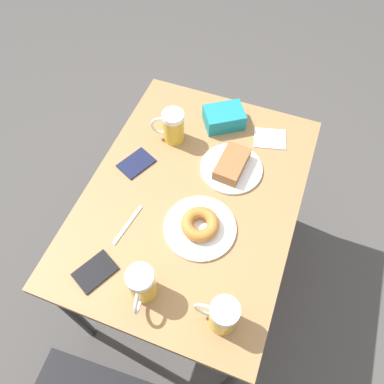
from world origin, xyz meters
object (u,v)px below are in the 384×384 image
Objects in this scene: plate_with_cake at (232,166)px; blue_pouch at (223,117)px; beer_mug_center at (222,315)px; beer_mug_left at (173,127)px; plate_with_donut at (200,226)px; beer_mug_right at (142,285)px; fork at (127,225)px; passport_far_edge at (95,272)px; passport_near_edge at (136,163)px; napkin_folded at (270,139)px.

plate_with_cake is 1.24× the size of blue_pouch.
beer_mug_left is at bearing -56.70° from beer_mug_center.
blue_pouch is at bearing -80.88° from plate_with_donut.
beer_mug_right reaches higher than fork.
passport_near_edge is at bearing -82.24° from passport_far_edge.
plate_with_donut is 1.61× the size of passport_far_edge.
plate_with_cake reaches higher than plate_with_donut.
beer_mug_right reaches higher than napkin_folded.
beer_mug_right is (0.11, 0.54, 0.05)m from plate_with_cake.
napkin_folded and fork have the same top height.
blue_pouch is (0.20, -0.01, 0.03)m from napkin_folded.
passport_near_edge is at bearing 16.68° from plate_with_cake.
plate_with_cake reaches higher than passport_near_edge.
beer_mug_right is (0.25, -0.00, 0.00)m from beer_mug_center.
plate_with_cake is at bearing 166.37° from beer_mug_left.
beer_mug_center is 0.25m from beer_mug_right.
beer_mug_center is 0.65m from passport_near_edge.
beer_mug_left reaches higher than plate_with_cake.
plate_with_cake is at bearing -95.33° from plate_with_donut.
beer_mug_center is at bearing 154.39° from fork.
passport_far_edge is 0.76m from blue_pouch.
beer_mug_center is 0.88× the size of passport_far_edge.
plate_with_donut is at bearing -162.23° from fork.
beer_mug_left is 0.20m from passport_near_edge.
blue_pouch is at bearing -72.22° from beer_mug_center.
napkin_folded is (-0.21, -0.73, -0.07)m from beer_mug_right.
plate_with_cake is at bearing -163.32° from passport_near_edge.
plate_with_cake is 0.22m from napkin_folded.
beer_mug_left is 0.89× the size of passport_near_edge.
fork is (0.26, 0.35, -0.02)m from plate_with_cake.
beer_mug_center reaches higher than plate_with_cake.
beer_mug_center reaches higher than blue_pouch.
fork is at bearing 108.45° from passport_near_edge.
plate_with_cake is 1.60× the size of napkin_folded.
beer_mug_right reaches higher than plate_with_donut.
passport_near_edge is 0.81× the size of blue_pouch.
plate_with_cake is 1.52× the size of passport_far_edge.
fork is 0.26m from passport_near_edge.
fork is 0.88× the size of blue_pouch.
beer_mug_center is 0.42m from passport_far_edge.
plate_with_donut is at bearing 84.67° from plate_with_cake.
beer_mug_center is 0.82× the size of fork.
beer_mug_center is at bearing 121.33° from plate_with_donut.
napkin_folded is 0.95× the size of passport_far_edge.
beer_mug_left is at bearing 19.89° from napkin_folded.
beer_mug_left is 0.72m from beer_mug_center.
blue_pouch reaches higher than passport_far_edge.
beer_mug_center reaches higher than fork.
napkin_folded is (-0.12, -0.46, -0.02)m from plate_with_donut.
beer_mug_center is at bearing 107.78° from blue_pouch.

